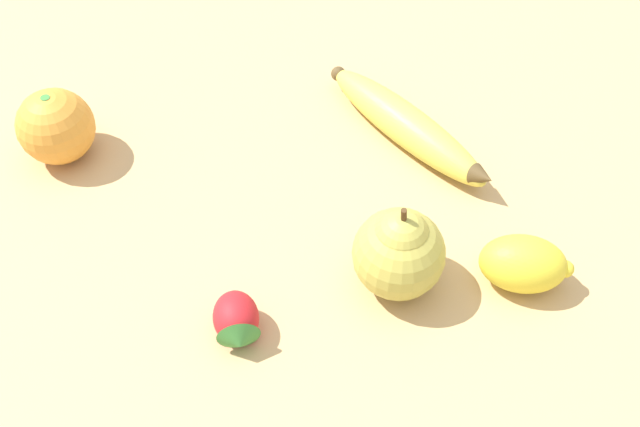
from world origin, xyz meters
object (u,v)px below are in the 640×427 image
at_px(orange, 56,126).
at_px(lemon, 523,264).
at_px(pear, 399,251).
at_px(strawberry, 237,321).
at_px(banana, 407,126).

xyz_separation_m(orange, lemon, (0.42, 0.21, -0.01)).
xyz_separation_m(pear, lemon, (0.08, 0.08, -0.02)).
xyz_separation_m(pear, strawberry, (-0.05, -0.14, -0.03)).
xyz_separation_m(banana, orange, (-0.23, -0.27, 0.02)).
bearing_deg(orange, lemon, 26.90).
relative_size(pear, lemon, 1.09).
height_order(banana, pear, pear).
bearing_deg(strawberry, pear, 100.69).
bearing_deg(lemon, banana, 162.80).
bearing_deg(lemon, strawberry, -120.87).
height_order(banana, lemon, lemon).
xyz_separation_m(banana, strawberry, (0.06, -0.28, -0.00)).
bearing_deg(banana, strawberry, -74.63).
bearing_deg(strawberry, banana, 134.68).
relative_size(orange, lemon, 0.83).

